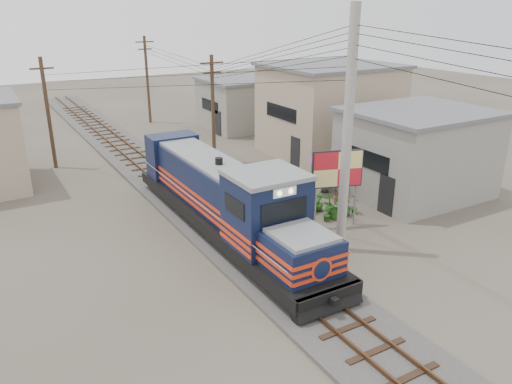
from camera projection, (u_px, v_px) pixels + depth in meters
ground at (264, 265)px, 20.20m from camera, size 120.00×120.00×0.00m
ballast at (173, 190)px, 28.28m from camera, size 3.60×70.00×0.16m
track at (173, 187)px, 28.21m from camera, size 1.15×70.00×0.12m
locomotive at (225, 200)px, 22.36m from camera, size 2.83×15.41×3.82m
utility_pole_main at (347, 136)px, 19.69m from camera, size 0.40×0.40×10.00m
wooden_pole_mid at (213, 107)px, 32.38m from camera, size 1.60×0.24×7.00m
wooden_pole_far at (147, 78)px, 43.79m from camera, size 1.60×0.24×7.50m
wooden_pole_left at (48, 111)px, 31.16m from camera, size 1.60×0.24×7.00m
power_lines at (173, 56)px, 24.38m from camera, size 9.65×19.00×3.30m
shophouse_front at (416, 152)px, 27.21m from camera, size 7.35×6.30×4.70m
shophouse_mid at (329, 109)px, 34.72m from camera, size 8.40×7.35×6.20m
shophouse_back at (242, 103)px, 42.47m from camera, size 6.30×6.30×4.20m
billboard at (337, 171)px, 22.80m from camera, size 2.33×0.87×3.74m
market_umbrella at (327, 156)px, 27.40m from camera, size 2.84×2.84×2.38m
vendor at (328, 174)px, 28.34m from camera, size 0.71×0.51×1.80m
plant_nursery at (320, 205)px, 25.01m from camera, size 3.46×3.16×1.13m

